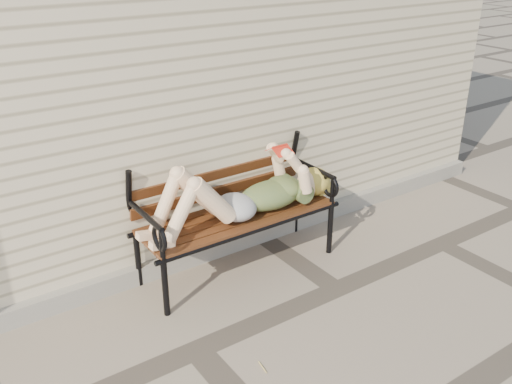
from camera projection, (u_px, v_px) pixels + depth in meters
ground at (197, 350)px, 3.81m from camera, size 80.00×80.00×0.00m
house_wall at (36, 52)px, 5.43m from camera, size 8.00×4.00×3.00m
foundation_strip at (136, 275)px, 4.51m from camera, size 8.00×0.10×0.15m
garden_bench at (230, 193)px, 4.56m from camera, size 1.77×0.70×1.15m
reading_woman at (242, 194)px, 4.45m from camera, size 1.67×0.38×0.53m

